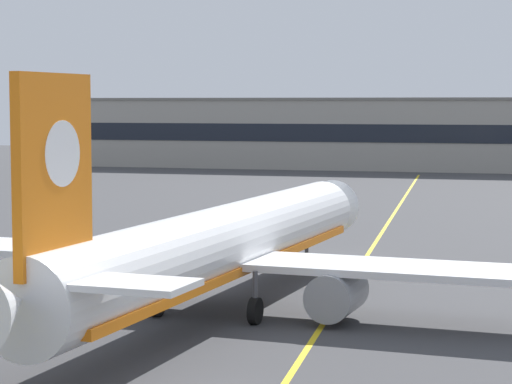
{
  "coord_description": "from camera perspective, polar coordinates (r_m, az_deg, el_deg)",
  "views": [
    {
      "loc": [
        11.17,
        -34.44,
        10.59
      ],
      "look_at": [
        -1.79,
        12.56,
        6.42
      ],
      "focal_mm": 73.31,
      "sensor_mm": 36.0,
      "label": 1
    }
  ],
  "objects": [
    {
      "name": "safety_cone_by_nose_gear",
      "position": [
        69.39,
        2.17,
        -3.68
      ],
      "size": [
        0.44,
        0.44,
        0.55
      ],
      "color": "orange",
      "rests_on": "ground"
    },
    {
      "name": "airliner_foreground",
      "position": [
        52.49,
        -2.01,
        -3.02
      ],
      "size": [
        32.29,
        41.53,
        11.65
      ],
      "color": "white",
      "rests_on": "ground"
    },
    {
      "name": "taxiway_centreline",
      "position": [
        66.25,
        5.53,
        -4.33
      ],
      "size": [
        13.18,
        179.56,
        0.01
      ],
      "primitive_type": "cube",
      "rotation": [
        0.0,
        0.0,
        0.07
      ],
      "color": "yellow",
      "rests_on": "ground"
    }
  ]
}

